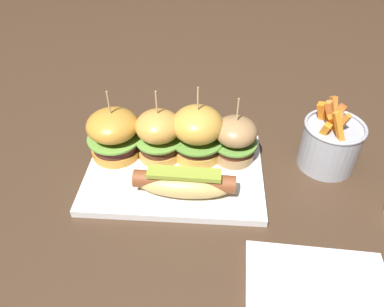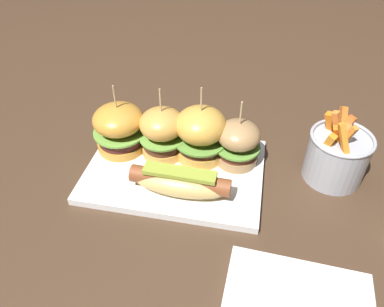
{
  "view_description": "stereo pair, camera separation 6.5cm",
  "coord_description": "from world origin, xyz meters",
  "px_view_note": "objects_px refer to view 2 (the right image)",
  "views": [
    {
      "loc": [
        0.06,
        -0.49,
        0.48
      ],
      "look_at": [
        0.03,
        0.0,
        0.05
      ],
      "focal_mm": 34.52,
      "sensor_mm": 36.0,
      "label": 1
    },
    {
      "loc": [
        0.13,
        -0.49,
        0.48
      ],
      "look_at": [
        0.03,
        0.0,
        0.05
      ],
      "focal_mm": 34.52,
      "sensor_mm": 36.0,
      "label": 2
    }
  ],
  "objects_px": {
    "slider_far_left": "(119,127)",
    "fries_bucket": "(337,155)",
    "platter_main": "(175,171)",
    "hot_dog": "(180,182)",
    "slider_center_right": "(201,133)",
    "slider_far_right": "(238,142)",
    "slider_center_left": "(162,132)"
  },
  "relations": [
    {
      "from": "slider_far_left",
      "to": "slider_far_right",
      "type": "relative_size",
      "value": 1.06
    },
    {
      "from": "slider_center_right",
      "to": "slider_far_left",
      "type": "bearing_deg",
      "value": -177.95
    },
    {
      "from": "platter_main",
      "to": "slider_center_right",
      "type": "bearing_deg",
      "value": 48.75
    },
    {
      "from": "fries_bucket",
      "to": "hot_dog",
      "type": "bearing_deg",
      "value": -157.6
    },
    {
      "from": "hot_dog",
      "to": "slider_far_right",
      "type": "relative_size",
      "value": 1.32
    },
    {
      "from": "slider_far_left",
      "to": "fries_bucket",
      "type": "bearing_deg",
      "value": 1.59
    },
    {
      "from": "slider_center_right",
      "to": "platter_main",
      "type": "bearing_deg",
      "value": -131.25
    },
    {
      "from": "slider_center_right",
      "to": "fries_bucket",
      "type": "distance_m",
      "value": 0.25
    },
    {
      "from": "slider_far_left",
      "to": "slider_center_right",
      "type": "distance_m",
      "value": 0.16
    },
    {
      "from": "slider_far_right",
      "to": "slider_center_left",
      "type": "bearing_deg",
      "value": -178.64
    },
    {
      "from": "slider_center_left",
      "to": "platter_main",
      "type": "bearing_deg",
      "value": -51.11
    },
    {
      "from": "platter_main",
      "to": "hot_dog",
      "type": "bearing_deg",
      "value": -68.25
    },
    {
      "from": "hot_dog",
      "to": "slider_center_right",
      "type": "xyz_separation_m",
      "value": [
        0.02,
        0.1,
        0.03
      ]
    },
    {
      "from": "platter_main",
      "to": "slider_center_left",
      "type": "bearing_deg",
      "value": 128.89
    },
    {
      "from": "slider_center_right",
      "to": "slider_center_left",
      "type": "bearing_deg",
      "value": -175.49
    },
    {
      "from": "slider_center_right",
      "to": "hot_dog",
      "type": "bearing_deg",
      "value": -99.22
    },
    {
      "from": "hot_dog",
      "to": "fries_bucket",
      "type": "bearing_deg",
      "value": 22.4
    },
    {
      "from": "slider_center_left",
      "to": "slider_far_right",
      "type": "xyz_separation_m",
      "value": [
        0.14,
        0.0,
        -0.01
      ]
    },
    {
      "from": "platter_main",
      "to": "slider_center_right",
      "type": "xyz_separation_m",
      "value": [
        0.04,
        0.04,
        0.06
      ]
    },
    {
      "from": "slider_center_right",
      "to": "fries_bucket",
      "type": "relative_size",
      "value": 1.04
    },
    {
      "from": "slider_center_right",
      "to": "fries_bucket",
      "type": "bearing_deg",
      "value": 1.3
    },
    {
      "from": "hot_dog",
      "to": "slider_far_left",
      "type": "height_order",
      "value": "slider_far_left"
    },
    {
      "from": "slider_far_right",
      "to": "fries_bucket",
      "type": "height_order",
      "value": "slider_far_right"
    },
    {
      "from": "slider_far_right",
      "to": "hot_dog",
      "type": "bearing_deg",
      "value": -130.69
    },
    {
      "from": "fries_bucket",
      "to": "slider_center_right",
      "type": "bearing_deg",
      "value": -178.7
    },
    {
      "from": "hot_dog",
      "to": "slider_far_left",
      "type": "relative_size",
      "value": 1.25
    },
    {
      "from": "slider_far_left",
      "to": "fries_bucket",
      "type": "height_order",
      "value": "slider_far_left"
    },
    {
      "from": "slider_far_right",
      "to": "fries_bucket",
      "type": "xyz_separation_m",
      "value": [
        0.18,
        0.01,
        -0.01
      ]
    },
    {
      "from": "slider_far_left",
      "to": "fries_bucket",
      "type": "xyz_separation_m",
      "value": [
        0.4,
        0.01,
        -0.01
      ]
    },
    {
      "from": "platter_main",
      "to": "hot_dog",
      "type": "xyz_separation_m",
      "value": [
        0.02,
        -0.06,
        0.03
      ]
    },
    {
      "from": "platter_main",
      "to": "slider_center_left",
      "type": "distance_m",
      "value": 0.08
    },
    {
      "from": "slider_center_right",
      "to": "slider_far_right",
      "type": "bearing_deg",
      "value": -1.89
    }
  ]
}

